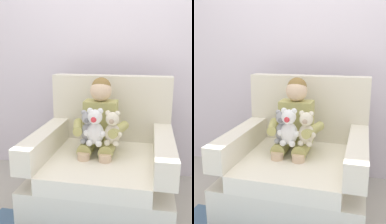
# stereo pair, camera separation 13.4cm
# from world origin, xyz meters

# --- Properties ---
(ground_plane) EXTENTS (8.00, 8.00, 0.00)m
(ground_plane) POSITION_xyz_m (0.00, 0.00, 0.00)
(ground_plane) COLOR #ADA89E
(back_wall) EXTENTS (6.00, 0.10, 2.60)m
(back_wall) POSITION_xyz_m (0.00, 0.74, 1.30)
(back_wall) COLOR silver
(back_wall) RESTS_ON ground
(armchair) EXTENTS (1.04, 0.95, 1.02)m
(armchair) POSITION_xyz_m (0.00, 0.05, 0.32)
(armchair) COLOR silver
(armchair) RESTS_ON ground
(seated_child) EXTENTS (0.45, 0.39, 0.82)m
(seated_child) POSITION_xyz_m (-0.05, 0.08, 0.66)
(seated_child) COLOR tan
(seated_child) RESTS_ON armchair
(plush_cream) EXTENTS (0.15, 0.12, 0.26)m
(plush_cream) POSITION_xyz_m (0.08, -0.04, 0.68)
(plush_cream) COLOR silver
(plush_cream) RESTS_ON armchair
(plush_grey) EXTENTS (0.15, 0.12, 0.25)m
(plush_grey) POSITION_xyz_m (-0.10, -0.05, 0.68)
(plush_grey) COLOR #9E9EA3
(plush_grey) RESTS_ON armchair
(plush_white) EXTENTS (0.16, 0.13, 0.28)m
(plush_white) POSITION_xyz_m (-0.05, -0.07, 0.69)
(plush_white) COLOR white
(plush_white) RESTS_ON armchair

